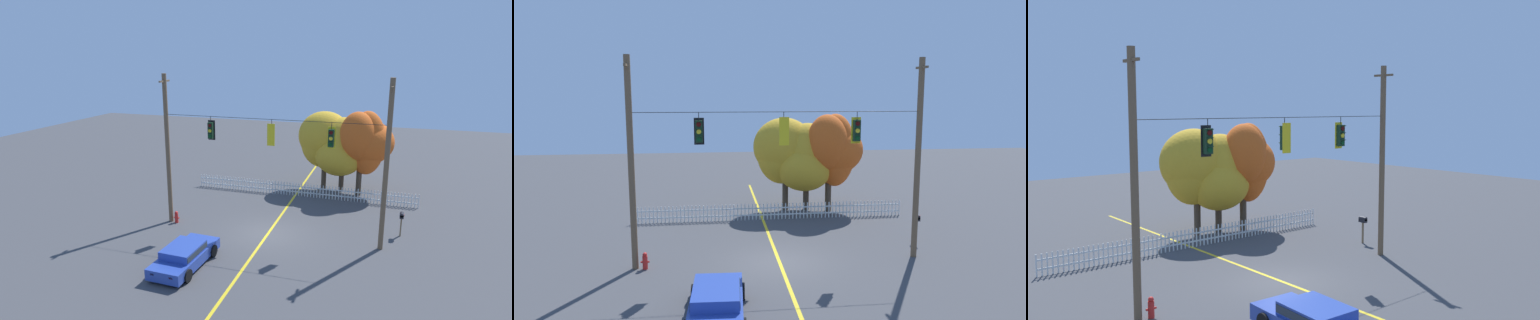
{
  "view_description": "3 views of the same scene",
  "coord_description": "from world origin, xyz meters",
  "views": [
    {
      "loc": [
        6.53,
        -22.53,
        10.54
      ],
      "look_at": [
        -0.65,
        -0.28,
        4.53
      ],
      "focal_mm": 30.09,
      "sensor_mm": 36.0,
      "label": 1
    },
    {
      "loc": [
        -2.86,
        -19.99,
        7.64
      ],
      "look_at": [
        -0.48,
        -0.34,
        4.77
      ],
      "focal_mm": 32.48,
      "sensor_mm": 36.0,
      "label": 2
    },
    {
      "loc": [
        -14.08,
        -16.78,
        7.22
      ],
      "look_at": [
        -0.13,
        -0.32,
        5.13
      ],
      "focal_mm": 37.85,
      "sensor_mm": 36.0,
      "label": 3
    }
  ],
  "objects": [
    {
      "name": "white_picket_fence",
      "position": [
        0.5,
        7.23,
        0.5
      ],
      "size": [
        16.32,
        0.06,
        0.99
      ],
      "color": "silver",
      "rests_on": "ground"
    },
    {
      "name": "traffic_signal_northbound_primary",
      "position": [
        -3.5,
        0.01,
        6.01
      ],
      "size": [
        0.43,
        0.38,
        1.4
      ],
      "color": "black"
    },
    {
      "name": "autumn_maple_near_fence",
      "position": [
        1.58,
        9.65,
        4.08
      ],
      "size": [
        4.01,
        3.27,
        6.06
      ],
      "color": "#473828",
      "rests_on": "ground"
    },
    {
      "name": "autumn_maple_mid",
      "position": [
        3.13,
        9.4,
        3.56
      ],
      "size": [
        4.21,
        4.2,
        5.73
      ],
      "color": "#473828",
      "rests_on": "ground"
    },
    {
      "name": "fire_hydrant",
      "position": [
        -5.95,
        -0.11,
        0.37
      ],
      "size": [
        0.38,
        0.22,
        0.76
      ],
      "color": "red",
      "rests_on": "ground"
    },
    {
      "name": "traffic_signal_westbound_side",
      "position": [
        3.47,
        0.01,
        5.99
      ],
      "size": [
        0.43,
        0.38,
        1.43
      ],
      "color": "black"
    },
    {
      "name": "ground",
      "position": [
        0.0,
        0.0,
        0.0
      ],
      "size": [
        80.0,
        80.0,
        0.0
      ],
      "primitive_type": "plane",
      "color": "#424244"
    },
    {
      "name": "roadside_mailbox",
      "position": [
        7.43,
        2.09,
        1.18
      ],
      "size": [
        0.25,
        0.44,
        1.44
      ],
      "color": "brown",
      "rests_on": "ground"
    },
    {
      "name": "traffic_signal_eastbound_side",
      "position": [
        0.17,
        -0.01,
        6.0
      ],
      "size": [
        0.43,
        0.38,
        1.45
      ],
      "color": "black"
    },
    {
      "name": "signal_support_span",
      "position": [
        0.0,
        0.0,
        4.69
      ],
      "size": [
        13.04,
        1.1,
        9.22
      ],
      "color": "brown",
      "rests_on": "ground"
    },
    {
      "name": "autumn_oak_far_east",
      "position": [
        4.63,
        8.96,
        4.1
      ],
      "size": [
        4.19,
        3.98,
        6.34
      ],
      "color": "#473828",
      "rests_on": "ground"
    },
    {
      "name": "lane_centerline_stripe",
      "position": [
        0.0,
        0.0,
        0.0
      ],
      "size": [
        0.16,
        36.0,
        0.01
      ],
      "primitive_type": "cube",
      "color": "gold",
      "rests_on": "ground"
    }
  ]
}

